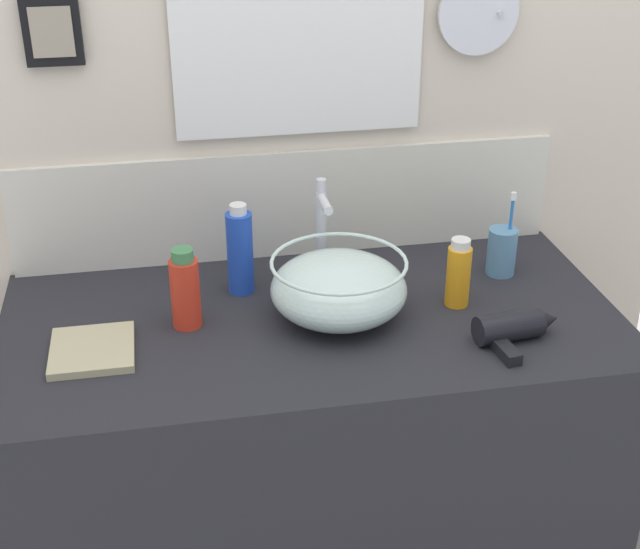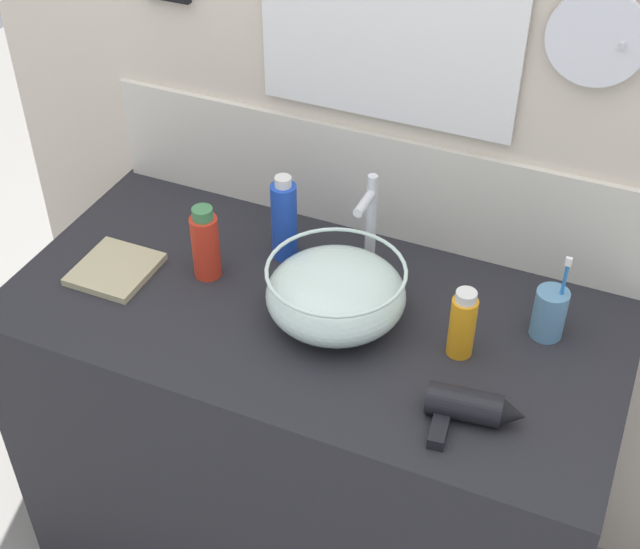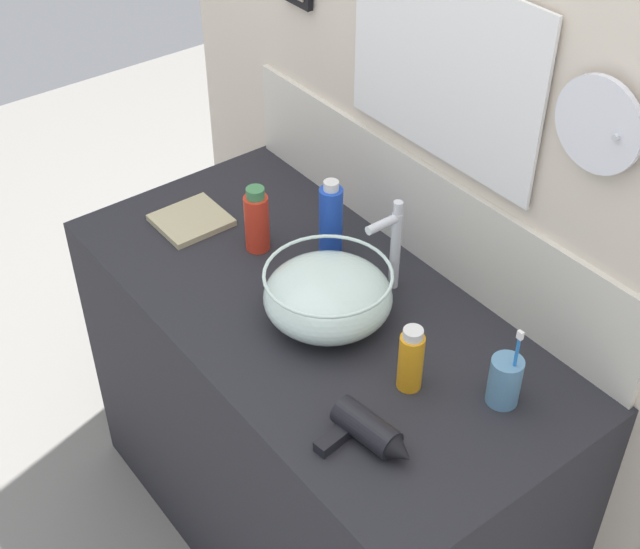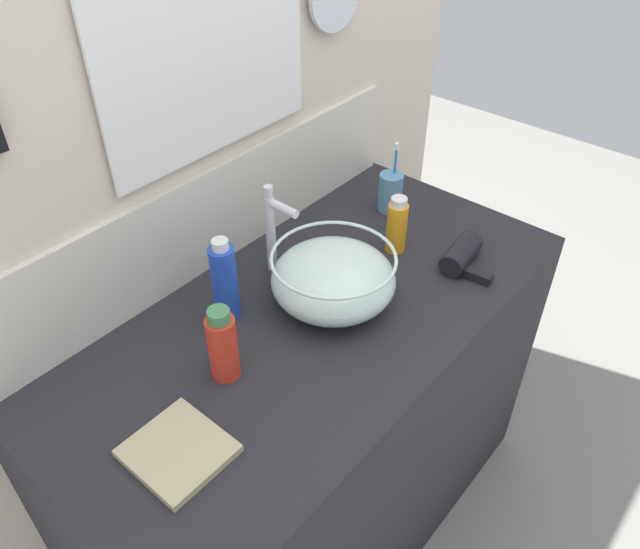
{
  "view_description": "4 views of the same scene",
  "coord_description": "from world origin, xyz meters",
  "px_view_note": "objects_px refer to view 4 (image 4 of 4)",
  "views": [
    {
      "loc": [
        -0.28,
        -1.59,
        1.8
      ],
      "look_at": [
        0.02,
        0.0,
        0.96
      ],
      "focal_mm": 50.0,
      "sensor_mm": 36.0,
      "label": 1
    },
    {
      "loc": [
        0.57,
        -1.27,
        2.08
      ],
      "look_at": [
        0.02,
        0.0,
        0.96
      ],
      "focal_mm": 50.0,
      "sensor_mm": 36.0,
      "label": 2
    },
    {
      "loc": [
        1.21,
        -0.92,
        2.19
      ],
      "look_at": [
        0.02,
        0.0,
        0.96
      ],
      "focal_mm": 50.0,
      "sensor_mm": 36.0,
      "label": 3
    },
    {
      "loc": [
        -0.79,
        -0.68,
        1.82
      ],
      "look_at": [
        0.02,
        0.0,
        0.96
      ],
      "focal_mm": 35.0,
      "sensor_mm": 36.0,
      "label": 4
    }
  ],
  "objects_px": {
    "shampoo_bottle": "(225,281)",
    "soap_dispenser": "(223,345)",
    "faucet": "(273,226)",
    "hand_towel": "(178,451)",
    "hair_drier": "(465,253)",
    "glass_bowl_sink": "(333,278)",
    "toothbrush_cup": "(390,192)",
    "lotion_bottle": "(396,225)"
  },
  "relations": [
    {
      "from": "glass_bowl_sink",
      "to": "toothbrush_cup",
      "type": "xyz_separation_m",
      "value": [
        0.4,
        0.13,
        -0.01
      ]
    },
    {
      "from": "faucet",
      "to": "shampoo_bottle",
      "type": "relative_size",
      "value": 1.14
    },
    {
      "from": "faucet",
      "to": "lotion_bottle",
      "type": "xyz_separation_m",
      "value": [
        0.26,
        -0.17,
        -0.06
      ]
    },
    {
      "from": "soap_dispenser",
      "to": "shampoo_bottle",
      "type": "xyz_separation_m",
      "value": [
        0.13,
        0.13,
        0.02
      ]
    },
    {
      "from": "hand_towel",
      "to": "glass_bowl_sink",
      "type": "bearing_deg",
      "value": 5.68
    },
    {
      "from": "hair_drier",
      "to": "soap_dispenser",
      "type": "relative_size",
      "value": 1.07
    },
    {
      "from": "glass_bowl_sink",
      "to": "hand_towel",
      "type": "distance_m",
      "value": 0.51
    },
    {
      "from": "shampoo_bottle",
      "to": "soap_dispenser",
      "type": "bearing_deg",
      "value": -134.65
    },
    {
      "from": "hair_drier",
      "to": "toothbrush_cup",
      "type": "relative_size",
      "value": 0.93
    },
    {
      "from": "glass_bowl_sink",
      "to": "faucet",
      "type": "distance_m",
      "value": 0.19
    },
    {
      "from": "hair_drier",
      "to": "soap_dispenser",
      "type": "height_order",
      "value": "soap_dispenser"
    },
    {
      "from": "faucet",
      "to": "shampoo_bottle",
      "type": "bearing_deg",
      "value": -170.92
    },
    {
      "from": "hair_drier",
      "to": "faucet",
      "type": "bearing_deg",
      "value": 134.07
    },
    {
      "from": "glass_bowl_sink",
      "to": "soap_dispenser",
      "type": "height_order",
      "value": "soap_dispenser"
    },
    {
      "from": "glass_bowl_sink",
      "to": "hand_towel",
      "type": "relative_size",
      "value": 1.65
    },
    {
      "from": "glass_bowl_sink",
      "to": "shampoo_bottle",
      "type": "height_order",
      "value": "shampoo_bottle"
    },
    {
      "from": "shampoo_bottle",
      "to": "hand_towel",
      "type": "bearing_deg",
      "value": -147.15
    },
    {
      "from": "toothbrush_cup",
      "to": "hand_towel",
      "type": "height_order",
      "value": "toothbrush_cup"
    },
    {
      "from": "hair_drier",
      "to": "soap_dispenser",
      "type": "bearing_deg",
      "value": 164.18
    },
    {
      "from": "glass_bowl_sink",
      "to": "soap_dispenser",
      "type": "distance_m",
      "value": 0.31
    },
    {
      "from": "hand_towel",
      "to": "faucet",
      "type": "bearing_deg",
      "value": 24.95
    },
    {
      "from": "hair_drier",
      "to": "hand_towel",
      "type": "height_order",
      "value": "hair_drier"
    },
    {
      "from": "hair_drier",
      "to": "toothbrush_cup",
      "type": "height_order",
      "value": "toothbrush_cup"
    },
    {
      "from": "glass_bowl_sink",
      "to": "toothbrush_cup",
      "type": "distance_m",
      "value": 0.42
    },
    {
      "from": "faucet",
      "to": "hand_towel",
      "type": "height_order",
      "value": "faucet"
    },
    {
      "from": "faucet",
      "to": "toothbrush_cup",
      "type": "xyz_separation_m",
      "value": [
        0.4,
        -0.06,
        -0.08
      ]
    },
    {
      "from": "faucet",
      "to": "soap_dispenser",
      "type": "relative_size",
      "value": 1.36
    },
    {
      "from": "lotion_bottle",
      "to": "shampoo_bottle",
      "type": "relative_size",
      "value": 0.74
    },
    {
      "from": "toothbrush_cup",
      "to": "shampoo_bottle",
      "type": "xyz_separation_m",
      "value": [
        -0.59,
        0.03,
        0.04
      ]
    },
    {
      "from": "lotion_bottle",
      "to": "toothbrush_cup",
      "type": "bearing_deg",
      "value": 39.37
    },
    {
      "from": "faucet",
      "to": "shampoo_bottle",
      "type": "height_order",
      "value": "faucet"
    },
    {
      "from": "toothbrush_cup",
      "to": "soap_dispenser",
      "type": "xyz_separation_m",
      "value": [
        -0.72,
        -0.1,
        0.03
      ]
    },
    {
      "from": "glass_bowl_sink",
      "to": "faucet",
      "type": "relative_size",
      "value": 1.21
    },
    {
      "from": "faucet",
      "to": "hand_towel",
      "type": "xyz_separation_m",
      "value": [
        -0.5,
        -0.23,
        -0.12
      ]
    },
    {
      "from": "lotion_bottle",
      "to": "soap_dispenser",
      "type": "distance_m",
      "value": 0.57
    },
    {
      "from": "lotion_bottle",
      "to": "hand_towel",
      "type": "distance_m",
      "value": 0.77
    },
    {
      "from": "lotion_bottle",
      "to": "soap_dispenser",
      "type": "height_order",
      "value": "soap_dispenser"
    },
    {
      "from": "toothbrush_cup",
      "to": "soap_dispenser",
      "type": "height_order",
      "value": "toothbrush_cup"
    },
    {
      "from": "faucet",
      "to": "glass_bowl_sink",
      "type": "bearing_deg",
      "value": -90.0
    },
    {
      "from": "lotion_bottle",
      "to": "faucet",
      "type": "bearing_deg",
      "value": 146.16
    },
    {
      "from": "toothbrush_cup",
      "to": "hand_towel",
      "type": "bearing_deg",
      "value": -168.94
    },
    {
      "from": "hand_towel",
      "to": "soap_dispenser",
      "type": "bearing_deg",
      "value": 21.91
    }
  ]
}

